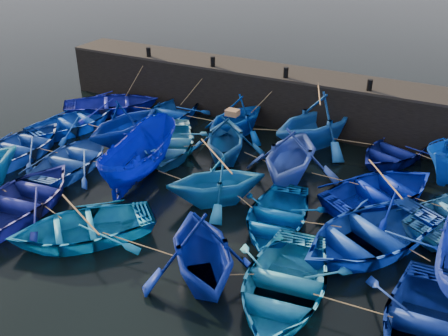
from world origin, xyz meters
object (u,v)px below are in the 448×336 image
at_px(boat_13, 23,145).
at_px(boat_8, 167,143).
at_px(boat_0, 112,104).
at_px(wooden_crate, 232,113).

bearing_deg(boat_13, boat_8, -156.63).
bearing_deg(boat_8, boat_0, 125.78).
relative_size(boat_8, wooden_crate, 9.54).
height_order(boat_13, wooden_crate, wooden_crate).
bearing_deg(wooden_crate, boat_13, -155.82).
relative_size(boat_0, boat_8, 1.00).
xyz_separation_m(boat_0, wooden_crate, (8.30, -2.10, 1.76)).
height_order(boat_0, boat_13, boat_0).
xyz_separation_m(boat_0, boat_8, (5.40, -2.79, 0.00)).
height_order(boat_0, boat_8, boat_8).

